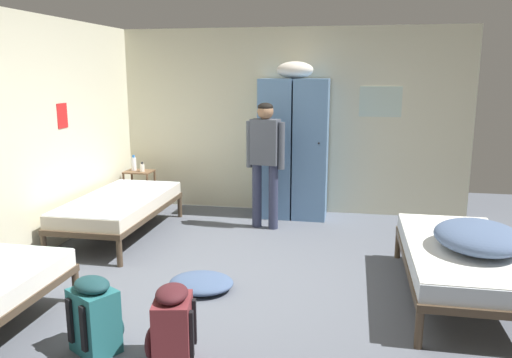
{
  "coord_description": "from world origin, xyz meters",
  "views": [
    {
      "loc": [
        0.87,
        -4.32,
        1.93
      ],
      "look_at": [
        0.0,
        0.27,
        0.95
      ],
      "focal_mm": 35.66,
      "sensor_mm": 36.0,
      "label": 1
    }
  ],
  "objects_px": {
    "backpack_maroon": "(171,327)",
    "backpack_teal": "(95,316)",
    "bed_right": "(459,256)",
    "person_traveler": "(265,154)",
    "water_bottle": "(134,164)",
    "locker_bank": "(294,146)",
    "bed_left_rear": "(120,205)",
    "clothes_pile_denim": "(201,283)",
    "bedding_heap": "(479,237)",
    "lotion_bottle": "(142,168)",
    "shelf_unit": "(140,186)"
  },
  "relations": [
    {
      "from": "backpack_maroon",
      "to": "backpack_teal",
      "type": "bearing_deg",
      "value": 175.62
    },
    {
      "from": "bed_right",
      "to": "backpack_teal",
      "type": "xyz_separation_m",
      "value": [
        -2.66,
        -1.38,
        -0.12
      ]
    },
    {
      "from": "person_traveler",
      "to": "water_bottle",
      "type": "xyz_separation_m",
      "value": [
        -1.97,
        0.51,
        -0.28
      ]
    },
    {
      "from": "locker_bank",
      "to": "person_traveler",
      "type": "distance_m",
      "value": 0.67
    },
    {
      "from": "bed_right",
      "to": "backpack_maroon",
      "type": "distance_m",
      "value": 2.52
    },
    {
      "from": "bed_left_rear",
      "to": "backpack_maroon",
      "type": "distance_m",
      "value": 2.92
    },
    {
      "from": "person_traveler",
      "to": "clothes_pile_denim",
      "type": "height_order",
      "value": "person_traveler"
    },
    {
      "from": "backpack_maroon",
      "to": "bed_right",
      "type": "bearing_deg",
      "value": 34.34
    },
    {
      "from": "bedding_heap",
      "to": "backpack_maroon",
      "type": "height_order",
      "value": "bedding_heap"
    },
    {
      "from": "water_bottle",
      "to": "lotion_bottle",
      "type": "bearing_deg",
      "value": -21.8
    },
    {
      "from": "locker_bank",
      "to": "bed_right",
      "type": "height_order",
      "value": "locker_bank"
    },
    {
      "from": "water_bottle",
      "to": "clothes_pile_denim",
      "type": "xyz_separation_m",
      "value": [
        1.72,
        -2.47,
        -0.61
      ]
    },
    {
      "from": "lotion_bottle",
      "to": "clothes_pile_denim",
      "type": "distance_m",
      "value": 2.93
    },
    {
      "from": "bed_right",
      "to": "person_traveler",
      "type": "distance_m",
      "value": 2.68
    },
    {
      "from": "bed_left_rear",
      "to": "clothes_pile_denim",
      "type": "xyz_separation_m",
      "value": [
        1.39,
        -1.3,
        -0.32
      ]
    },
    {
      "from": "shelf_unit",
      "to": "bed_right",
      "type": "bearing_deg",
      "value": -29.58
    },
    {
      "from": "shelf_unit",
      "to": "backpack_teal",
      "type": "bearing_deg",
      "value": -71.19
    },
    {
      "from": "locker_bank",
      "to": "shelf_unit",
      "type": "xyz_separation_m",
      "value": [
        -2.17,
        -0.12,
        -0.62
      ]
    },
    {
      "from": "clothes_pile_denim",
      "to": "lotion_bottle",
      "type": "bearing_deg",
      "value": 123.13
    },
    {
      "from": "shelf_unit",
      "to": "backpack_teal",
      "type": "xyz_separation_m",
      "value": [
        1.22,
        -3.58,
        -0.09
      ]
    },
    {
      "from": "person_traveler",
      "to": "clothes_pile_denim",
      "type": "relative_size",
      "value": 2.68
    },
    {
      "from": "bed_right",
      "to": "person_traveler",
      "type": "bearing_deg",
      "value": 139.26
    },
    {
      "from": "lotion_bottle",
      "to": "bedding_heap",
      "type": "bearing_deg",
      "value": -30.07
    },
    {
      "from": "shelf_unit",
      "to": "water_bottle",
      "type": "height_order",
      "value": "water_bottle"
    },
    {
      "from": "lotion_bottle",
      "to": "backpack_teal",
      "type": "distance_m",
      "value": 3.74
    },
    {
      "from": "clothes_pile_denim",
      "to": "bed_right",
      "type": "bearing_deg",
      "value": 6.4
    },
    {
      "from": "locker_bank",
      "to": "bedding_heap",
      "type": "height_order",
      "value": "locker_bank"
    },
    {
      "from": "person_traveler",
      "to": "backpack_teal",
      "type": "relative_size",
      "value": 2.86
    },
    {
      "from": "bedding_heap",
      "to": "shelf_unit",
      "type": "bearing_deg",
      "value": 149.94
    },
    {
      "from": "shelf_unit",
      "to": "lotion_bottle",
      "type": "distance_m",
      "value": 0.29
    },
    {
      "from": "bedding_heap",
      "to": "backpack_teal",
      "type": "relative_size",
      "value": 1.52
    },
    {
      "from": "shelf_unit",
      "to": "bed_right",
      "type": "distance_m",
      "value": 4.46
    },
    {
      "from": "bed_left_rear",
      "to": "lotion_bottle",
      "type": "xyz_separation_m",
      "value": [
        -0.18,
        1.11,
        0.25
      ]
    },
    {
      "from": "bed_right",
      "to": "bed_left_rear",
      "type": "distance_m",
      "value": 3.78
    },
    {
      "from": "lotion_bottle",
      "to": "backpack_maroon",
      "type": "bearing_deg",
      "value": -64.3
    },
    {
      "from": "bed_right",
      "to": "bedding_heap",
      "type": "relative_size",
      "value": 2.27
    },
    {
      "from": "bedding_heap",
      "to": "lotion_bottle",
      "type": "bearing_deg",
      "value": 149.93
    },
    {
      "from": "person_traveler",
      "to": "water_bottle",
      "type": "bearing_deg",
      "value": 165.51
    },
    {
      "from": "locker_bank",
      "to": "bed_right",
      "type": "distance_m",
      "value": 2.94
    },
    {
      "from": "bed_right",
      "to": "water_bottle",
      "type": "height_order",
      "value": "water_bottle"
    },
    {
      "from": "shelf_unit",
      "to": "backpack_teal",
      "type": "height_order",
      "value": "shelf_unit"
    },
    {
      "from": "water_bottle",
      "to": "person_traveler",
      "type": "bearing_deg",
      "value": -14.49
    },
    {
      "from": "bed_right",
      "to": "locker_bank",
      "type": "bearing_deg",
      "value": 126.32
    },
    {
      "from": "bed_left_rear",
      "to": "bedding_heap",
      "type": "distance_m",
      "value": 3.93
    },
    {
      "from": "bed_right",
      "to": "bedding_heap",
      "type": "height_order",
      "value": "bedding_heap"
    },
    {
      "from": "locker_bank",
      "to": "lotion_bottle",
      "type": "xyz_separation_m",
      "value": [
        -2.1,
        -0.16,
        -0.34
      ]
    },
    {
      "from": "bedding_heap",
      "to": "person_traveler",
      "type": "relative_size",
      "value": 0.53
    },
    {
      "from": "water_bottle",
      "to": "backpack_teal",
      "type": "distance_m",
      "value": 3.85
    },
    {
      "from": "lotion_bottle",
      "to": "backpack_maroon",
      "type": "distance_m",
      "value": 3.99
    },
    {
      "from": "locker_bank",
      "to": "water_bottle",
      "type": "xyz_separation_m",
      "value": [
        -2.25,
        -0.1,
        -0.3
      ]
    }
  ]
}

